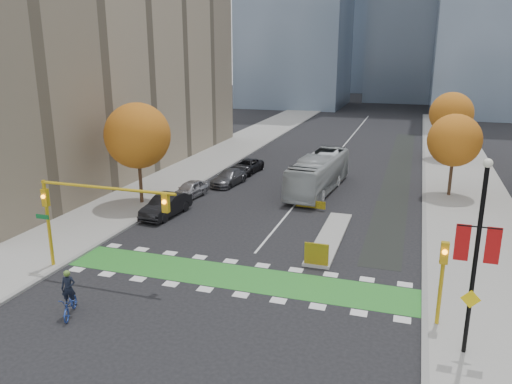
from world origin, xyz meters
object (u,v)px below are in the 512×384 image
Objects in this scene: traffic_signal_east at (442,271)px; tree_east_near at (455,140)px; tree_west at (138,136)px; traffic_signal_west at (85,205)px; hazard_board at (316,254)px; parked_car_b at (166,205)px; cyclist at (70,300)px; bus at (319,173)px; banner_lamppost at (477,251)px; parked_car_d at (247,166)px; parked_car_c at (229,177)px; tree_east_far at (451,114)px; parked_car_a at (190,190)px.

tree_east_near is at bearing 86.19° from traffic_signal_east.
tree_west is 13.25m from traffic_signal_west.
parked_car_b is at bearing 155.93° from hazard_board.
cyclist is 26.09m from bus.
banner_lamppost is 1.71× the size of parked_car_d.
parked_car_c is at bearing 88.43° from traffic_signal_west.
tree_east_near is at bearing -91.79° from tree_east_far.
hazard_board is 0.20× the size of tree_east_near.
tree_east_near is (8.00, 17.80, 4.06)m from hazard_board.
bus is (8.90, 20.85, -2.41)m from traffic_signal_west.
hazard_board is 19.93m from tree_east_near.
hazard_board is 0.17× the size of tree_west.
cyclist is at bearing -165.40° from traffic_signal_east.
tree_west is 27.63m from banner_lamppost.
parked_car_a is at bearing 141.78° from traffic_signal_east.
traffic_signal_east is 1.77× the size of cyclist.
parked_car_b is 1.04× the size of parked_car_c.
tree_east_near is at bearing 14.31° from parked_car_c.
parked_car_a is (3.00, 2.85, -4.90)m from tree_west.
traffic_signal_east reaches higher than bus.
traffic_signal_east is 0.35× the size of bus.
cyclist is at bearing -74.81° from parked_car_a.
traffic_signal_west is at bearing -179.99° from traffic_signal_east.
banner_lamppost reaches higher than cyclist.
hazard_board is at bearing -56.32° from parked_car_d.
traffic_signal_west is at bearing -71.98° from tree_west.
tree_east_far is at bearing 53.55° from parked_car_a.
bus is (-3.03, 16.14, 0.83)m from hazard_board.
tree_west is 35.73m from tree_east_far.
traffic_signal_east is (6.50, -4.71, 1.93)m from hazard_board.
tree_east_far is 38.64m from traffic_signal_east.
traffic_signal_west reaches higher than bus.
parked_car_c is (-19.87, -18.15, -4.55)m from tree_east_far.
parked_car_d is (-11.35, 20.65, -0.13)m from hazard_board.
traffic_signal_west is at bearing -80.98° from parked_car_b.
traffic_signal_east is at bearing 0.01° from traffic_signal_west.
bus is at bearing 51.52° from cyclist.
tree_east_far reaches higher than parked_car_b.
banner_lamppost is 1.98× the size of parked_car_a.
bus is at bearing 52.60° from parked_car_b.
cyclist is at bearing -100.50° from bus.
banner_lamppost is 18.04m from cyclist.
parked_car_a is at bearing 99.19° from parked_car_b.
hazard_board is 0.29× the size of parked_car_c.
cyclist is (-17.47, -2.30, -3.84)m from banner_lamppost.
parked_car_d is (0.02, 5.00, -0.02)m from parked_car_c.
parked_car_b reaches higher than parked_car_c.
tree_west is at bearing 148.32° from banner_lamppost.
parked_car_b is (-9.61, -10.49, -0.81)m from bus.
traffic_signal_east reaches higher than parked_car_a.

